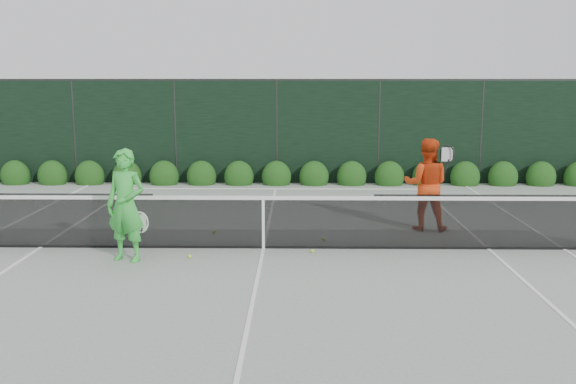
{
  "coord_description": "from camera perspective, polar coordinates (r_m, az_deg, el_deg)",
  "views": [
    {
      "loc": [
        0.63,
        -11.38,
        3.08
      ],
      "look_at": [
        0.45,
        0.3,
        1.0
      ],
      "focal_mm": 40.0,
      "sensor_mm": 36.0,
      "label": 1
    }
  ],
  "objects": [
    {
      "name": "court_lines",
      "position": [
        11.81,
        -2.19,
        -5.01
      ],
      "size": [
        11.03,
        23.83,
        0.01
      ],
      "color": "white",
      "rests_on": "ground"
    },
    {
      "name": "hedge_row",
      "position": [
        18.76,
        -1.03,
        1.37
      ],
      "size": [
        31.66,
        0.65,
        0.94
      ],
      "color": "black",
      "rests_on": "ground"
    },
    {
      "name": "ground",
      "position": [
        11.81,
        -2.19,
        -5.03
      ],
      "size": [
        80.0,
        80.0,
        0.0
      ],
      "primitive_type": "plane",
      "color": "gray",
      "rests_on": "ground"
    },
    {
      "name": "player_woman",
      "position": [
        11.17,
        -14.21,
        -1.17
      ],
      "size": [
        0.8,
        0.64,
        1.92
      ],
      "rotation": [
        0.0,
        0.0,
        -0.3
      ],
      "color": "green",
      "rests_on": "ground"
    },
    {
      "name": "tennis_net",
      "position": [
        11.68,
        -2.33,
        -2.52
      ],
      "size": [
        12.9,
        0.1,
        1.07
      ],
      "color": "black",
      "rests_on": "ground"
    },
    {
      "name": "windscreen_fence",
      "position": [
        8.83,
        -3.19,
        -0.13
      ],
      "size": [
        32.0,
        21.07,
        3.06
      ],
      "color": "black",
      "rests_on": "ground"
    },
    {
      "name": "tennis_balls",
      "position": [
        11.98,
        -2.48,
        -4.64
      ],
      "size": [
        2.44,
        1.88,
        0.07
      ],
      "color": "#C1E633",
      "rests_on": "ground"
    },
    {
      "name": "player_man",
      "position": [
        13.36,
        12.2,
        0.66
      ],
      "size": [
        1.04,
        0.88,
        1.88
      ],
      "rotation": [
        0.0,
        0.0,
        2.94
      ],
      "color": "red",
      "rests_on": "ground"
    }
  ]
}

